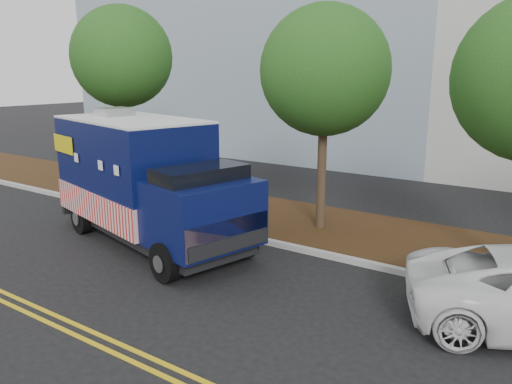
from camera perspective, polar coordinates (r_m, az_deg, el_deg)
The scene contains 9 objects.
ground at distance 13.31m, azimuth -4.93°, elevation -6.97°, with size 120.00×120.00×0.00m, color black.
curb at distance 14.33m, azimuth -1.38°, elevation -5.09°, with size 120.00×0.18×0.15m, color #9E9E99.
mulch_strip at distance 15.99m, azimuth 3.02°, elevation -3.10°, with size 120.00×4.00×0.15m, color black.
centerline_near at distance 10.55m, azimuth -20.84°, elevation -13.55°, with size 120.00×0.10×0.01m, color gold.
centerline_far at distance 10.43m, azimuth -21.99°, elevation -13.98°, with size 120.00×0.10×0.01m, color gold.
tree_a at distance 20.40m, azimuth -15.08°, elevation 14.66°, with size 3.83×3.83×7.14m.
tree_b at distance 14.36m, azimuth 7.87°, elevation 13.52°, with size 3.63×3.63×6.51m.
sign_post at distance 17.29m, azimuth -14.15°, elevation 1.62°, with size 0.06×0.06×2.40m, color #473828.
food_truck at distance 14.15m, azimuth -12.55°, elevation 0.96°, with size 7.29×4.13×3.64m.
Camera 1 is at (7.95, -9.60, 4.66)m, focal length 35.00 mm.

